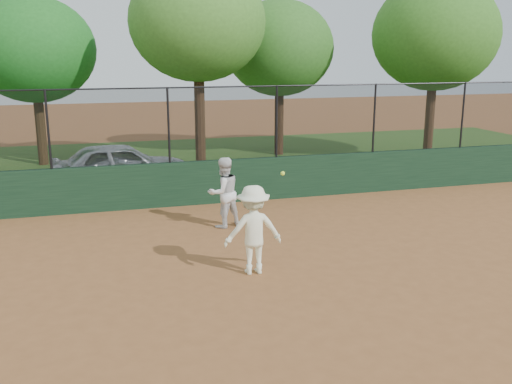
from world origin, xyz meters
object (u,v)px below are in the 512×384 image
object	(u,v)px
player_main	(253,230)
tree_4	(436,35)
tree_2	(198,22)
tree_3	(280,49)
parked_car	(121,165)
player_second	(224,192)
tree_1	(34,50)

from	to	relation	value
player_main	tree_4	distance (m)	14.17
tree_2	tree_3	xyz separation A→B (m)	(3.70, 2.41, -0.83)
player_main	tree_2	size ratio (longest dim) A/B	0.28
parked_car	tree_2	xyz separation A→B (m)	(2.83, 1.87, 4.33)
tree_4	tree_2	bearing A→B (deg)	178.57
tree_2	tree_4	bearing A→B (deg)	-1.43
tree_3	tree_2	bearing A→B (deg)	-146.87
tree_3	player_main	bearing A→B (deg)	-110.54
player_second	tree_3	bearing A→B (deg)	-134.50
tree_3	player_second	bearing A→B (deg)	-115.87
tree_1	tree_4	xyz separation A→B (m)	(14.37, -3.02, 0.55)
parked_car	player_second	distance (m)	5.27
tree_1	tree_3	size ratio (longest dim) A/B	0.99
player_second	tree_4	xyz separation A→B (m)	(9.66, 6.47, 3.86)
tree_1	tree_2	distance (m)	6.17
parked_car	tree_2	world-z (taller)	tree_2
player_second	tree_4	size ratio (longest dim) A/B	0.25
parked_car	player_second	bearing A→B (deg)	-162.63
player_second	tree_1	bearing A→B (deg)	-82.23
player_second	tree_1	distance (m)	11.09
parked_car	tree_4	bearing A→B (deg)	-88.35
tree_2	tree_4	world-z (taller)	tree_2
player_main	tree_1	bearing A→B (deg)	110.10
tree_1	tree_3	xyz separation A→B (m)	(9.12, -0.38, 0.06)
parked_car	tree_3	size ratio (longest dim) A/B	0.68
tree_1	tree_2	xyz separation A→B (m)	(5.42, -2.79, 0.89)
tree_4	player_main	bearing A→B (deg)	-135.89
player_second	tree_2	size ratio (longest dim) A/B	0.24
player_main	tree_2	distance (m)	10.61
player_main	parked_car	bearing A→B (deg)	104.19
player_main	tree_2	xyz separation A→B (m)	(0.85, 9.71, 4.19)
player_second	player_main	distance (m)	3.03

